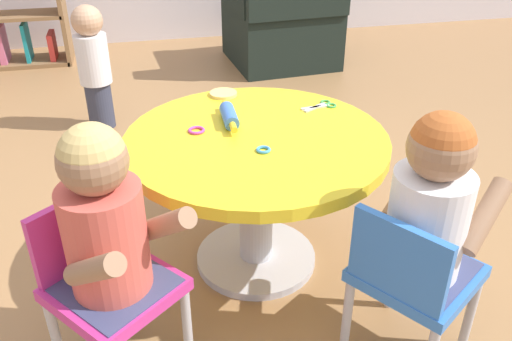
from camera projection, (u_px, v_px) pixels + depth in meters
name	position (u px, v px, depth m)	size (l,w,h in m)	color
ground_plane	(256.00, 260.00, 2.03)	(10.00, 10.00, 0.00)	#9E7247
craft_table	(256.00, 170.00, 1.83)	(0.87, 0.87, 0.52)	silver
child_chair_left	(106.00, 282.00, 1.47)	(0.42, 0.42, 0.54)	#B7B7BC
seated_child_left	(104.00, 219.00, 1.34)	(0.43, 0.44, 0.51)	#3F4772
child_chair_right	(411.00, 277.00, 1.49)	(0.42, 0.42, 0.54)	#B7B7BC
seated_child_right	(431.00, 203.00, 1.40)	(0.44, 0.42, 0.51)	#3F4772
armchair_dark	(283.00, 21.00, 3.81)	(0.77, 0.78, 0.85)	black
toddler_standing	(94.00, 64.00, 2.86)	(0.17, 0.17, 0.67)	#33384C
rolling_pin	(229.00, 116.00, 1.85)	(0.05, 0.23, 0.05)	#3F72CC
craft_scissors	(323.00, 105.00, 1.98)	(0.14, 0.09, 0.01)	silver
playdough_blob_0	(223.00, 94.00, 2.07)	(0.10, 0.10, 0.01)	#F2CC72
cookie_cutter_0	(262.00, 150.00, 1.68)	(0.05, 0.05, 0.01)	#3F99D8
cookie_cutter_1	(197.00, 130.00, 1.80)	(0.06, 0.06, 0.01)	#D83FA5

